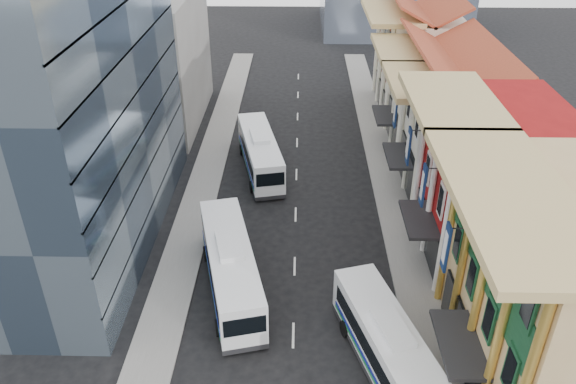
{
  "coord_description": "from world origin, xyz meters",
  "views": [
    {
      "loc": [
        0.25,
        -17.78,
        25.83
      ],
      "look_at": [
        -0.57,
        18.78,
        4.11
      ],
      "focal_mm": 35.0,
      "sensor_mm": 36.0,
      "label": 1
    }
  ],
  "objects_px": {
    "shophouse_tan": "(559,298)",
    "bus_left_far": "(260,152)",
    "bus_right": "(389,349)",
    "bus_left_near": "(231,266)",
    "office_tower": "(43,48)"
  },
  "relations": [
    {
      "from": "shophouse_tan",
      "to": "bus_left_far",
      "type": "height_order",
      "value": "shophouse_tan"
    },
    {
      "from": "office_tower",
      "to": "bus_left_far",
      "type": "bearing_deg",
      "value": 38.54
    },
    {
      "from": "bus_left_far",
      "to": "shophouse_tan",
      "type": "bearing_deg",
      "value": -67.06
    },
    {
      "from": "shophouse_tan",
      "to": "bus_left_far",
      "type": "relative_size",
      "value": 1.16
    },
    {
      "from": "shophouse_tan",
      "to": "bus_left_near",
      "type": "xyz_separation_m",
      "value": [
        -18.33,
        7.33,
        -3.98
      ]
    },
    {
      "from": "shophouse_tan",
      "to": "bus_left_far",
      "type": "distance_m",
      "value": 30.59
    },
    {
      "from": "bus_left_near",
      "to": "bus_left_far",
      "type": "xyz_separation_m",
      "value": [
        0.85,
        17.44,
        -0.08
      ]
    },
    {
      "from": "bus_right",
      "to": "bus_left_near",
      "type": "bearing_deg",
      "value": 127.12
    },
    {
      "from": "office_tower",
      "to": "bus_left_far",
      "type": "xyz_separation_m",
      "value": [
        13.52,
        10.77,
        -13.06
      ]
    },
    {
      "from": "bus_left_far",
      "to": "bus_right",
      "type": "xyz_separation_m",
      "value": [
        8.98,
        -24.64,
        -0.06
      ]
    },
    {
      "from": "shophouse_tan",
      "to": "office_tower",
      "type": "bearing_deg",
      "value": 155.7
    },
    {
      "from": "bus_right",
      "to": "shophouse_tan",
      "type": "bearing_deg",
      "value": -17.56
    },
    {
      "from": "office_tower",
      "to": "bus_right",
      "type": "xyz_separation_m",
      "value": [
        22.5,
        -13.87,
        -13.11
      ]
    },
    {
      "from": "office_tower",
      "to": "bus_right",
      "type": "bearing_deg",
      "value": -31.65
    },
    {
      "from": "bus_left_far",
      "to": "office_tower",
      "type": "bearing_deg",
      "value": -153.73
    }
  ]
}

